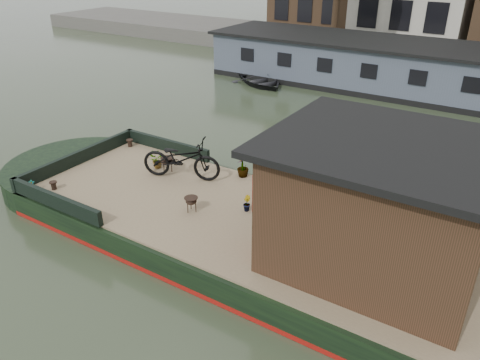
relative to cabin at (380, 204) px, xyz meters
The scene contains 17 objects.
ground 2.88m from the cabin, behind, with size 120.00×120.00×0.00m, color #293421.
houseboat_hull 3.87m from the cabin, behind, with size 14.01×4.02×0.60m.
houseboat_deck 2.52m from the cabin, behind, with size 11.80×3.80×0.05m, color #867453.
bow_bulwark 7.33m from the cabin, behind, with size 3.00×4.00×0.35m.
cabin is the anchor object (origin of this frame).
bicycle 5.31m from the cabin, behind, with size 0.70×2.01×1.05m, color black.
potted_plant_b 3.16m from the cabin, behind, with size 0.20×0.16×0.36m, color maroon.
potted_plant_c 6.30m from the cabin, behind, with size 0.38×0.33×0.43m, color maroon.
potted_plant_d 4.40m from the cabin, 156.67° to the left, with size 0.30×0.30×0.53m, color #935728.
potted_plant_e 8.04m from the cabin, 167.68° to the right, with size 0.15×0.10×0.28m, color #98602C.
brazier_front 4.13m from the cabin, behind, with size 0.32×0.32×0.35m, color black, non-canonical shape.
brazier_rear 5.92m from the cabin, behind, with size 0.36×0.36×0.39m, color black, non-canonical shape.
bollard_port 8.02m from the cabin, 168.53° to the left, with size 0.19×0.19×0.22m, color black.
bollard_stbd 7.64m from the cabin, 169.56° to the right, with size 0.18×0.18×0.20m, color black.
dinghy 14.78m from the cabin, 128.49° to the left, with size 2.16×3.02×0.63m, color black.
far_houseboat 14.20m from the cabin, 98.88° to the left, with size 20.40×4.40×2.11m.
quay 20.67m from the cabin, 96.09° to the left, with size 60.00×6.00×0.90m, color #47443F.
Camera 1 is at (3.96, -7.38, 5.99)m, focal length 35.00 mm.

